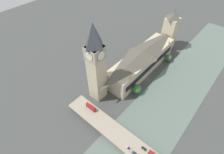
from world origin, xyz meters
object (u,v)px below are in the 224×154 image
at_px(clock_tower, 96,63).
at_px(victoria_tower, 170,31).
at_px(road_bridge, 132,146).
at_px(car_northbound_mid, 135,153).
at_px(car_southbound_lead, 129,148).
at_px(parliament_hall, 142,61).
at_px(double_decker_bus_lead, 91,107).
at_px(car_northbound_lead, 144,149).

height_order(clock_tower, victoria_tower, clock_tower).
height_order(clock_tower, road_bridge, clock_tower).
distance_m(car_northbound_mid, car_southbound_lead, 5.85).
xyz_separation_m(parliament_hall, car_southbound_lead, (-47.89, 88.65, -7.95)).
height_order(clock_tower, double_decker_bus_lead, clock_tower).
bearing_deg(car_northbound_lead, victoria_tower, -68.27).
xyz_separation_m(parliament_hall, clock_tower, (11.38, 61.54, 29.80)).
bearing_deg(clock_tower, double_decker_bus_lead, 115.64).
bearing_deg(victoria_tower, car_southbound_lead, 107.56).
distance_m(parliament_hall, car_northbound_mid, 104.01).
bearing_deg(parliament_hall, victoria_tower, -89.95).
bearing_deg(clock_tower, road_bridge, 158.94).
bearing_deg(double_decker_bus_lead, car_northbound_mid, 172.44).
bearing_deg(double_decker_bus_lead, parliament_hall, -91.33).
distance_m(victoria_tower, car_northbound_mid, 161.87).
height_order(victoria_tower, double_decker_bus_lead, victoria_tower).
relative_size(car_northbound_lead, car_southbound_lead, 1.00).
bearing_deg(parliament_hall, car_northbound_mid, 121.21).
xyz_separation_m(victoria_tower, car_southbound_lead, (-47.95, 151.50, -18.59)).
bearing_deg(road_bridge, parliament_hall, -60.23).
bearing_deg(car_southbound_lead, double_decker_bus_lead, -8.39).
height_order(road_bridge, car_southbound_lead, car_southbound_lead).
xyz_separation_m(parliament_hall, victoria_tower, (0.06, -62.85, 10.64)).
xyz_separation_m(road_bridge, car_northbound_lead, (-8.82, -3.77, 1.70)).
relative_size(victoria_tower, double_decker_bus_lead, 4.93).
bearing_deg(car_southbound_lead, parliament_hall, -61.62).
height_order(victoria_tower, car_southbound_lead, victoria_tower).
height_order(parliament_hall, victoria_tower, victoria_tower).
distance_m(clock_tower, car_southbound_lead, 75.33).
height_order(clock_tower, car_southbound_lead, clock_tower).
relative_size(parliament_hall, road_bridge, 0.73).
distance_m(car_northbound_lead, car_northbound_mid, 8.63).
bearing_deg(car_northbound_mid, road_bridge, -37.65).
relative_size(parliament_hall, victoria_tower, 1.91).
distance_m(victoria_tower, car_southbound_lead, 159.99).
relative_size(double_decker_bus_lead, car_northbound_lead, 2.58).
relative_size(road_bridge, car_northbound_mid, 31.54).
xyz_separation_m(double_decker_bus_lead, car_southbound_lead, (-49.78, 7.34, -2.01)).
bearing_deg(road_bridge, car_northbound_mid, 142.35).
height_order(victoria_tower, car_northbound_lead, victoria_tower).
bearing_deg(car_northbound_lead, double_decker_bus_lead, 0.51).
bearing_deg(road_bridge, car_northbound_lead, -156.89).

